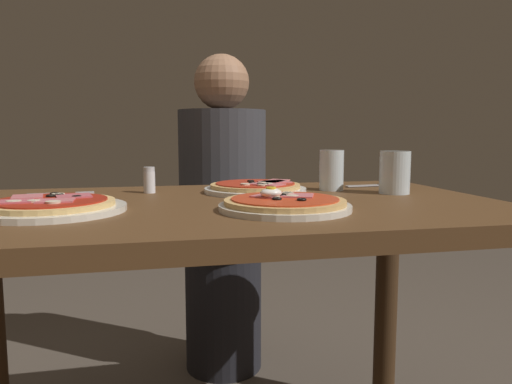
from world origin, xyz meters
The scene contains 10 objects.
dining_table centered at (0.00, 0.00, 0.63)m, with size 1.27×0.74×0.75m.
pizza_foreground centered at (0.11, -0.14, 0.76)m, with size 0.27×0.27×0.05m.
pizza_across_left centered at (0.12, 0.16, 0.76)m, with size 0.26×0.26×0.03m.
pizza_across_right centered at (-0.34, -0.06, 0.76)m, with size 0.29×0.29×0.03m.
water_glass_near centered at (0.33, 0.17, 0.79)m, with size 0.07×0.07×0.11m.
water_glass_far centered at (0.46, 0.06, 0.79)m, with size 0.08×0.08×0.11m.
fork centered at (-0.38, 0.22, 0.75)m, with size 0.16×0.03×0.00m.
knife centered at (0.51, 0.23, 0.75)m, with size 0.20×0.04×0.01m.
salt_shaker centered at (-0.15, 0.21, 0.78)m, with size 0.03×0.03×0.07m.
diner_person centered at (0.12, 0.72, 0.56)m, with size 0.32×0.32×1.18m.
Camera 1 is at (-0.16, -1.08, 0.90)m, focal length 34.66 mm.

